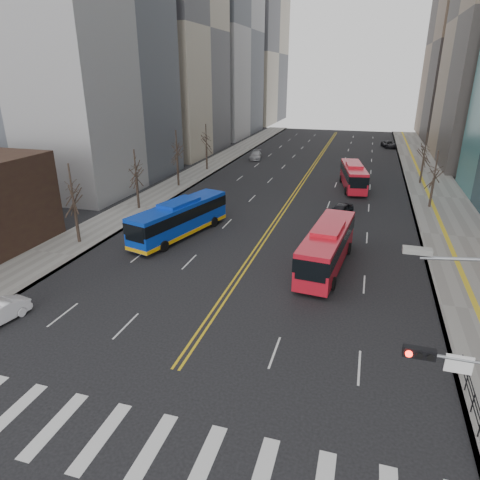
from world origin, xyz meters
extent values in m
plane|color=black|center=(0.00, 0.00, 0.00)|extent=(220.00, 220.00, 0.00)
cube|color=gray|center=(17.50, 45.00, 0.07)|extent=(7.00, 130.00, 0.15)
cube|color=gray|center=(-16.50, 45.00, 0.07)|extent=(5.00, 130.00, 0.15)
cube|color=silver|center=(-5.91, 0.00, 0.01)|extent=(0.70, 4.00, 0.01)
cube|color=silver|center=(-3.55, 0.00, 0.01)|extent=(0.70, 4.00, 0.01)
cube|color=silver|center=(-1.18, 0.00, 0.01)|extent=(0.70, 4.00, 0.01)
cube|color=silver|center=(1.18, 0.00, 0.01)|extent=(0.70, 4.00, 0.01)
cube|color=silver|center=(3.55, 0.00, 0.01)|extent=(0.70, 4.00, 0.01)
cube|color=silver|center=(5.91, 0.00, 0.01)|extent=(0.70, 4.00, 0.01)
cube|color=gold|center=(-0.20, 55.00, 0.01)|extent=(0.15, 100.00, 0.01)
cube|color=gold|center=(0.20, 55.00, 0.01)|extent=(0.15, 100.00, 0.01)
cube|color=#AEA18C|center=(-31.00, 66.00, 22.00)|extent=(22.00, 22.00, 44.00)
cube|color=gray|center=(-30.00, 93.00, 24.00)|extent=(20.00, 26.00, 48.00)
cube|color=#AEA18C|center=(-29.00, 125.00, 20.00)|extent=(18.00, 30.00, 40.00)
cube|color=brown|center=(29.00, 103.00, 21.00)|extent=(18.00, 30.00, 42.00)
cube|color=black|center=(11.00, 2.00, 5.50)|extent=(1.10, 0.28, 0.38)
cylinder|color=#FF190C|center=(10.65, 1.84, 5.50)|extent=(0.24, 0.08, 0.24)
cylinder|color=black|center=(11.00, 1.84, 5.50)|extent=(0.24, 0.08, 0.24)
cylinder|color=black|center=(11.35, 1.84, 5.50)|extent=(0.24, 0.08, 0.24)
cube|color=white|center=(12.30, 2.00, 5.30)|extent=(0.90, 0.06, 0.70)
cube|color=#999993|center=(10.40, 2.00, 9.30)|extent=(0.90, 0.35, 0.18)
cube|color=black|center=(14.30, 6.00, 1.15)|extent=(0.04, 6.00, 0.04)
cylinder|color=black|center=(14.30, 4.50, 0.65)|extent=(0.06, 0.06, 1.00)
cylinder|color=black|center=(14.30, 6.00, 0.65)|extent=(0.06, 0.06, 1.00)
cylinder|color=black|center=(14.30, 7.50, 0.65)|extent=(0.06, 0.06, 1.00)
cylinder|color=black|center=(14.30, 9.00, 0.65)|extent=(0.06, 0.06, 1.00)
cylinder|color=#30251D|center=(-16.00, 19.00, 1.95)|extent=(0.28, 0.28, 3.90)
cylinder|color=#30251D|center=(-16.00, 30.00, 1.80)|extent=(0.28, 0.28, 3.60)
cylinder|color=#30251D|center=(-16.00, 41.00, 2.00)|extent=(0.28, 0.28, 4.00)
cylinder|color=#30251D|center=(-16.00, 52.00, 1.90)|extent=(0.28, 0.28, 3.80)
cylinder|color=#30251D|center=(16.00, 40.00, 1.75)|extent=(0.28, 0.28, 3.50)
cylinder|color=#30251D|center=(16.00, 52.00, 1.88)|extent=(0.28, 0.28, 3.75)
cube|color=#0C39BE|center=(-7.88, 23.44, 1.76)|extent=(5.48, 12.15, 2.83)
cube|color=black|center=(-7.88, 23.44, 2.32)|extent=(5.55, 12.19, 1.02)
cube|color=#0C39BE|center=(-7.88, 23.44, 3.28)|extent=(3.00, 4.54, 0.40)
cube|color=#F6AF0C|center=(-7.88, 23.44, 0.55)|extent=(5.55, 12.19, 0.35)
cylinder|color=black|center=(-10.07, 20.07, 0.50)|extent=(0.55, 1.04, 1.00)
cylinder|color=black|center=(-7.67, 19.43, 0.50)|extent=(0.55, 1.04, 1.00)
cylinder|color=black|center=(-8.09, 27.44, 0.50)|extent=(0.55, 1.04, 1.00)
cylinder|color=black|center=(-5.69, 26.80, 0.50)|extent=(0.55, 1.04, 1.00)
cube|color=red|center=(6.22, 20.09, 1.79)|extent=(3.60, 11.27, 2.87)
cube|color=black|center=(6.22, 20.09, 2.35)|extent=(3.66, 11.29, 1.03)
cube|color=red|center=(6.22, 20.09, 3.32)|extent=(2.39, 4.06, 0.40)
cylinder|color=black|center=(4.62, 16.69, 0.50)|extent=(0.40, 1.02, 1.00)
cylinder|color=black|center=(7.12, 16.44, 0.50)|extent=(0.40, 1.02, 1.00)
cylinder|color=black|center=(5.32, 23.74, 0.50)|extent=(0.40, 1.02, 1.00)
cylinder|color=black|center=(7.82, 23.50, 0.50)|extent=(0.40, 1.02, 1.00)
cube|color=red|center=(6.99, 46.62, 1.71)|extent=(4.10, 10.80, 2.72)
cube|color=black|center=(6.99, 46.62, 2.25)|extent=(4.17, 10.83, 0.98)
cube|color=red|center=(6.99, 46.62, 3.17)|extent=(2.50, 3.96, 0.40)
cylinder|color=black|center=(6.37, 43.10, 0.50)|extent=(0.46, 1.04, 1.00)
cylinder|color=black|center=(8.73, 43.49, 0.50)|extent=(0.46, 1.04, 1.00)
cylinder|color=black|center=(5.25, 49.75, 0.50)|extent=(0.46, 1.04, 1.00)
cylinder|color=black|center=(7.62, 50.15, 0.50)|extent=(0.46, 1.04, 1.00)
imported|color=black|center=(6.35, 33.95, 0.69)|extent=(2.93, 4.35, 1.38)
imported|color=#9F9EA4|center=(-10.87, 63.29, 0.70)|extent=(2.82, 5.10, 1.40)
imported|color=black|center=(12.50, 83.41, 0.68)|extent=(3.39, 5.29, 1.36)
camera|label=1|loc=(8.56, -11.71, 14.62)|focal=32.00mm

